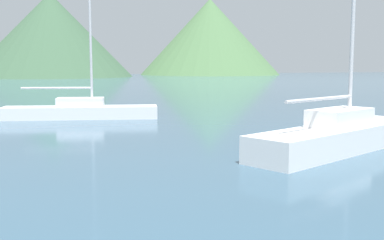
% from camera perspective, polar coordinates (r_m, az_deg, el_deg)
% --- Properties ---
extents(sailboat_inner, '(7.54, 3.12, 9.15)m').
position_cam_1_polar(sailboat_inner, '(24.04, -13.05, 1.22)').
color(sailboat_inner, silver).
rests_on(sailboat_inner, ground_plane).
extents(sailboat_middle, '(7.52, 4.44, 8.93)m').
position_cam_1_polar(sailboat_middle, '(15.50, 17.08, -1.62)').
color(sailboat_middle, white).
rests_on(sailboat_middle, ground_plane).
extents(hill_central, '(31.80, 31.80, 16.39)m').
position_cam_1_polar(hill_central, '(100.34, -16.37, 9.63)').
color(hill_central, '#38563D').
rests_on(hill_central, ground_plane).
extents(hill_east, '(32.91, 32.91, 17.71)m').
position_cam_1_polar(hill_east, '(115.30, 2.13, 9.81)').
color(hill_east, '#476B42').
rests_on(hill_east, ground_plane).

